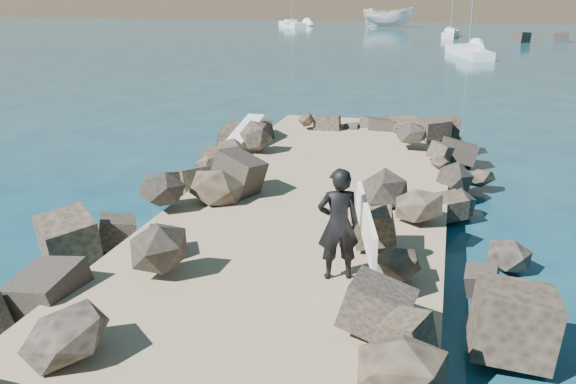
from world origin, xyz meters
name	(u,v)px	position (x,y,z in m)	size (l,w,h in m)	color
ground	(299,245)	(0.00, 0.00, 0.00)	(800.00, 800.00, 0.00)	#0F384C
jetty	(275,271)	(0.00, -2.00, 0.30)	(6.00, 26.00, 0.60)	#8C7759
riprap_left	(141,236)	(-2.90, -1.50, 0.50)	(2.60, 22.00, 1.00)	black
riprap_right	(439,266)	(2.90, -1.50, 0.50)	(2.60, 22.00, 1.00)	#262421
surfboard_resting	(245,133)	(-3.02, 5.72, 1.04)	(0.54, 2.18, 0.07)	silver
boat_imported	(388,17)	(-5.75, 76.35, 1.32)	(2.58, 6.85, 2.65)	silver
surfer_with_board	(342,224)	(1.32, -2.61, 1.56)	(1.17, 2.31, 1.90)	black
sailboat_e	(292,24)	(-18.36, 74.30, 0.35)	(5.07, 6.87, 8.57)	silver
sailboat_c	(469,52)	(4.13, 40.57, 0.35)	(3.66, 7.66, 9.00)	silver
sailboat_b	(451,34)	(2.59, 60.45, 0.35)	(1.83, 5.77, 6.99)	silver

